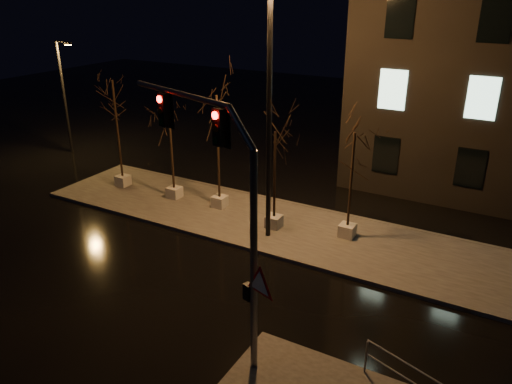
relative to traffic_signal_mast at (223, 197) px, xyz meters
The scene contains 11 objects.
ground 6.34m from the traffic_signal_mast, 148.83° to the left, with size 90.00×90.00×0.00m, color black.
median 10.00m from the traffic_signal_mast, 112.74° to the left, with size 22.00×5.00×0.15m, color #403D39.
tree_0 14.41m from the traffic_signal_mast, 145.32° to the left, with size 1.80×1.80×5.77m.
tree_1 11.81m from the traffic_signal_mast, 135.60° to the left, with size 1.80×1.80×4.71m.
tree_2 10.18m from the traffic_signal_mast, 124.49° to the left, with size 1.80×1.80×5.59m.
tree_3 8.18m from the traffic_signal_mast, 107.50° to the left, with size 1.80×1.80×4.50m.
tree_4 8.56m from the traffic_signal_mast, 85.16° to the left, with size 1.80×1.80×4.71m.
traffic_signal_mast is the anchor object (origin of this frame).
streetlight_main 7.33m from the traffic_signal_mast, 108.43° to the left, with size 2.56×0.39×10.25m.
streetlight_far 22.28m from the traffic_signal_mast, 149.50° to the left, with size 1.39×0.28×7.07m.
guard_rail_a 6.59m from the traffic_signal_mast, ahead, with size 2.44×0.88×1.11m.
Camera 1 is at (10.03, -12.14, 10.09)m, focal length 35.00 mm.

